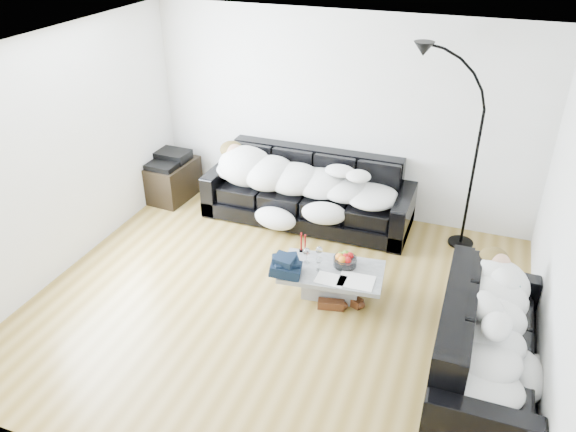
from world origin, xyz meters
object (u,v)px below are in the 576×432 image
(sleeper_right, at_px, (494,321))
(candle_left, at_px, (301,242))
(sleeper_back, at_px, (307,177))
(wine_glass_c, at_px, (319,264))
(wine_glass_a, at_px, (319,254))
(sofa_right, at_px, (489,341))
(fruit_bowl, at_px, (345,259))
(stereo, at_px, (169,158))
(coffee_table, at_px, (332,282))
(wine_glass_b, at_px, (307,255))
(av_cabinet, at_px, (172,180))
(candle_right, at_px, (305,244))
(floor_lamp, at_px, (474,166))
(shoes, at_px, (340,302))
(sofa_back, at_px, (308,190))

(sleeper_right, height_order, candle_left, sleeper_right)
(sleeper_back, height_order, wine_glass_c, sleeper_back)
(wine_glass_a, bearing_deg, sofa_right, -23.83)
(fruit_bowl, height_order, wine_glass_a, wine_glass_a)
(sleeper_back, xyz_separation_m, stereo, (-1.99, -0.00, -0.05))
(coffee_table, distance_m, wine_glass_b, 0.39)
(sleeper_right, bearing_deg, fruit_bowl, 61.89)
(av_cabinet, xyz_separation_m, stereo, (0.00, 0.00, 0.33))
(wine_glass_c, distance_m, stereo, 3.00)
(candle_left, bearing_deg, candle_right, -19.27)
(wine_glass_b, bearing_deg, wine_glass_a, 35.55)
(sofa_right, relative_size, wine_glass_c, 12.33)
(floor_lamp, bearing_deg, sleeper_right, -64.41)
(wine_glass_a, xyz_separation_m, shoes, (0.33, -0.28, -0.35))
(wine_glass_b, xyz_separation_m, wine_glass_c, (0.17, -0.09, -0.01))
(shoes, distance_m, av_cabinet, 3.29)
(wine_glass_a, bearing_deg, shoes, -40.36)
(wine_glass_a, bearing_deg, fruit_bowl, 2.46)
(wine_glass_c, distance_m, shoes, 0.45)
(sofa_right, height_order, av_cabinet, sofa_right)
(sleeper_back, height_order, av_cabinet, sleeper_back)
(candle_right, relative_size, av_cabinet, 0.30)
(wine_glass_c, relative_size, shoes, 0.35)
(wine_glass_c, relative_size, candle_right, 0.69)
(candle_left, bearing_deg, wine_glass_c, -42.86)
(floor_lamp, bearing_deg, wine_glass_c, -114.80)
(sleeper_back, bearing_deg, candle_right, -72.08)
(av_cabinet, bearing_deg, sleeper_right, -20.88)
(av_cabinet, bearing_deg, shoes, -23.73)
(sleeper_right, distance_m, shoes, 1.64)
(sleeper_right, bearing_deg, candle_right, 66.09)
(sofa_right, relative_size, shoes, 4.31)
(wine_glass_c, bearing_deg, wine_glass_a, 107.63)
(fruit_bowl, relative_size, shoes, 0.54)
(candle_right, bearing_deg, fruit_bowl, -8.93)
(sleeper_back, relative_size, candle_left, 9.61)
(candle_left, xyz_separation_m, floor_lamp, (1.63, 1.30, 0.62))
(candle_left, xyz_separation_m, shoes, (0.57, -0.39, -0.38))
(sofa_right, height_order, fruit_bowl, sofa_right)
(wine_glass_a, bearing_deg, sofa_back, 113.39)
(sofa_right, distance_m, candle_left, 2.21)
(wine_glass_a, distance_m, floor_lamp, 2.08)
(wine_glass_c, xyz_separation_m, floor_lamp, (1.34, 1.57, 0.66))
(sofa_back, distance_m, candle_left, 1.27)
(sleeper_right, bearing_deg, coffee_table, 67.20)
(coffee_table, height_order, stereo, stereo)
(candle_right, bearing_deg, floor_lamp, 39.89)
(stereo, bearing_deg, candle_right, -24.62)
(wine_glass_a, relative_size, av_cabinet, 0.23)
(wine_glass_a, distance_m, candle_right, 0.21)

